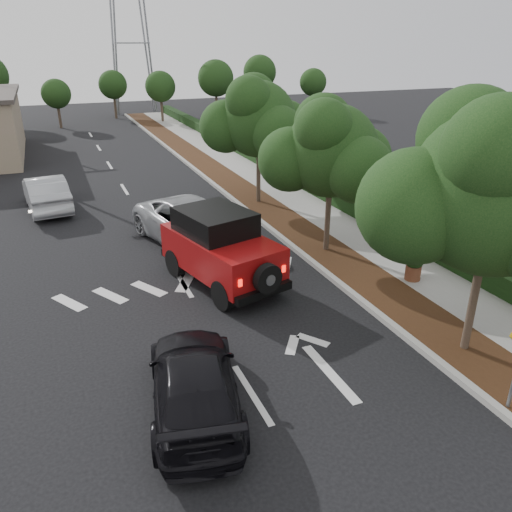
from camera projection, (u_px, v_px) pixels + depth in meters
ground at (252, 394)px, 11.12m from camera, size 120.00×120.00×0.00m
curb at (247, 210)px, 22.88m from camera, size 0.20×70.00×0.15m
planting_strip at (267, 208)px, 23.24m from camera, size 1.80×70.00×0.12m
sidewalk at (303, 203)px, 23.90m from camera, size 2.00×70.00×0.12m
hedge at (329, 193)px, 24.26m from camera, size 0.80×70.00×0.80m
transmission_tower at (137, 113)px, 53.93m from camera, size 7.00×4.00×28.00m
street_tree_near at (463, 351)px, 12.66m from camera, size 3.80×3.80×5.92m
street_tree_mid at (326, 252)px, 18.60m from camera, size 3.20×3.20×5.32m
street_tree_far at (258, 203)px, 24.11m from camera, size 3.40×3.40×5.62m
red_jeep at (218, 246)px, 15.88m from camera, size 3.05×4.88×2.39m
silver_suv_ahead at (195, 224)px, 18.93m from camera, size 4.13×6.53×1.68m
black_suv_oncoming at (194, 382)px, 10.46m from camera, size 2.70×4.78×1.31m
silver_sedan_oncoming at (46, 193)px, 22.97m from camera, size 2.16×4.94×1.58m
terracotta_planter at (414, 262)px, 15.94m from camera, size 0.63×0.63×1.09m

